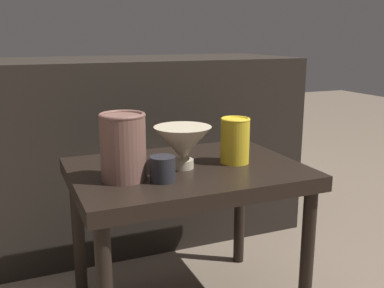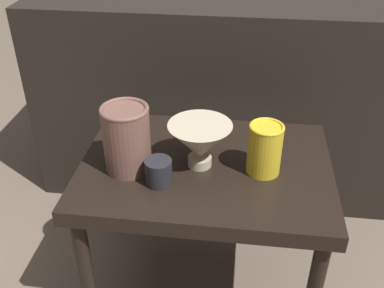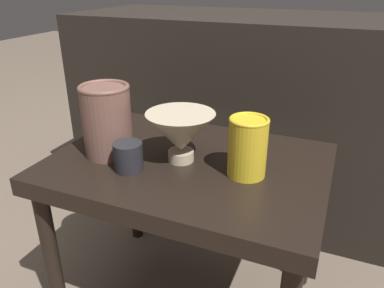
% 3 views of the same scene
% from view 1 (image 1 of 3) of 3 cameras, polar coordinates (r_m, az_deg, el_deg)
% --- Properties ---
extents(table, '(0.61, 0.44, 0.43)m').
position_cam_1_polar(table, '(1.22, -0.69, -5.28)').
color(table, black).
rests_on(table, ground_plane).
extents(couch_backdrop, '(1.25, 0.50, 0.68)m').
position_cam_1_polar(couch_backdrop, '(1.77, -7.87, -0.41)').
color(couch_backdrop, black).
rests_on(couch_backdrop, ground_plane).
extents(bowl, '(0.15, 0.15, 0.11)m').
position_cam_1_polar(bowl, '(1.17, -1.19, 0.01)').
color(bowl, '#C1B293').
rests_on(bowl, table).
extents(vase_textured_left, '(0.11, 0.11, 0.16)m').
position_cam_1_polar(vase_textured_left, '(1.09, -8.74, -0.21)').
color(vase_textured_left, brown).
rests_on(vase_textured_left, table).
extents(vase_colorful_right, '(0.08, 0.08, 0.13)m').
position_cam_1_polar(vase_colorful_right, '(1.23, 5.48, 0.54)').
color(vase_colorful_right, gold).
rests_on(vase_colorful_right, table).
extents(cup, '(0.06, 0.06, 0.06)m').
position_cam_1_polar(cup, '(1.08, -3.75, -3.17)').
color(cup, '#232328').
rests_on(cup, table).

